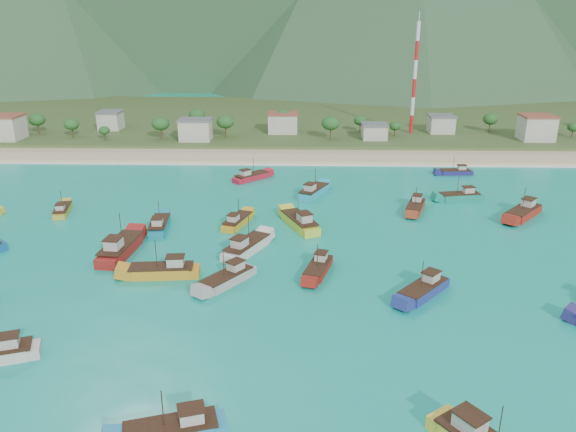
{
  "coord_description": "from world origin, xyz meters",
  "views": [
    {
      "loc": [
        3.6,
        -86.88,
        41.12
      ],
      "look_at": [
        0.77,
        18.0,
        3.0
      ],
      "focal_mm": 35.0,
      "sensor_mm": 36.0,
      "label": 1
    }
  ],
  "objects_px": {
    "boat_11": "(455,173)",
    "boat_29": "(251,177)",
    "boat_14": "(121,249)",
    "boat_30": "(415,207)",
    "boat_0": "(300,223)",
    "boat_17": "(523,213)",
    "boat_12": "(163,272)",
    "boat_10": "(173,431)",
    "boat_3": "(318,269)",
    "boat_25": "(159,226)",
    "boat_4": "(314,192)",
    "boat_28": "(63,211)",
    "boat_13": "(423,290)",
    "boat_5": "(246,248)",
    "boat_8": "(460,197)",
    "boat_32": "(237,222)",
    "boat_22": "(228,279)",
    "radio_tower": "(415,79)"
  },
  "relations": [
    {
      "from": "boat_5",
      "to": "boat_10",
      "type": "height_order",
      "value": "boat_5"
    },
    {
      "from": "boat_4",
      "to": "boat_30",
      "type": "relative_size",
      "value": 1.1
    },
    {
      "from": "boat_17",
      "to": "boat_30",
      "type": "bearing_deg",
      "value": 32.34
    },
    {
      "from": "boat_13",
      "to": "boat_11",
      "type": "bearing_deg",
      "value": -66.36
    },
    {
      "from": "boat_0",
      "to": "boat_22",
      "type": "height_order",
      "value": "boat_0"
    },
    {
      "from": "boat_0",
      "to": "boat_17",
      "type": "relative_size",
      "value": 1.13
    },
    {
      "from": "boat_11",
      "to": "boat_29",
      "type": "xyz_separation_m",
      "value": [
        -54.58,
        -6.64,
        0.16
      ]
    },
    {
      "from": "boat_14",
      "to": "boat_30",
      "type": "bearing_deg",
      "value": 29.19
    },
    {
      "from": "boat_3",
      "to": "boat_13",
      "type": "relative_size",
      "value": 1.01
    },
    {
      "from": "boat_11",
      "to": "boat_29",
      "type": "relative_size",
      "value": 0.94
    },
    {
      "from": "boat_0",
      "to": "boat_30",
      "type": "height_order",
      "value": "boat_0"
    },
    {
      "from": "boat_17",
      "to": "boat_8",
      "type": "bearing_deg",
      "value": -6.37
    },
    {
      "from": "boat_28",
      "to": "boat_17",
      "type": "bearing_deg",
      "value": -12.21
    },
    {
      "from": "boat_3",
      "to": "boat_25",
      "type": "distance_m",
      "value": 36.87
    },
    {
      "from": "boat_11",
      "to": "boat_17",
      "type": "height_order",
      "value": "boat_17"
    },
    {
      "from": "boat_8",
      "to": "boat_13",
      "type": "bearing_deg",
      "value": 148.18
    },
    {
      "from": "boat_10",
      "to": "boat_32",
      "type": "relative_size",
      "value": 1.08
    },
    {
      "from": "boat_0",
      "to": "boat_22",
      "type": "xyz_separation_m",
      "value": [
        -11.41,
        -25.51,
        -0.19
      ]
    },
    {
      "from": "boat_25",
      "to": "boat_28",
      "type": "xyz_separation_m",
      "value": [
        -23.46,
        9.03,
        -0.17
      ]
    },
    {
      "from": "boat_11",
      "to": "boat_29",
      "type": "distance_m",
      "value": 54.98
    },
    {
      "from": "boat_3",
      "to": "boat_14",
      "type": "relative_size",
      "value": 0.74
    },
    {
      "from": "boat_8",
      "to": "boat_17",
      "type": "relative_size",
      "value": 0.93
    },
    {
      "from": "boat_4",
      "to": "boat_25",
      "type": "distance_m",
      "value": 39.11
    },
    {
      "from": "boat_0",
      "to": "boat_14",
      "type": "bearing_deg",
      "value": -179.96
    },
    {
      "from": "radio_tower",
      "to": "boat_29",
      "type": "distance_m",
      "value": 76.99
    },
    {
      "from": "radio_tower",
      "to": "boat_4",
      "type": "relative_size",
      "value": 3.17
    },
    {
      "from": "boat_13",
      "to": "boat_29",
      "type": "distance_m",
      "value": 70.35
    },
    {
      "from": "boat_10",
      "to": "boat_28",
      "type": "relative_size",
      "value": 1.2
    },
    {
      "from": "boat_3",
      "to": "boat_5",
      "type": "relative_size",
      "value": 0.83
    },
    {
      "from": "boat_11",
      "to": "boat_32",
      "type": "distance_m",
      "value": 67.42
    },
    {
      "from": "radio_tower",
      "to": "boat_13",
      "type": "distance_m",
      "value": 119.94
    },
    {
      "from": "boat_22",
      "to": "boat_30",
      "type": "height_order",
      "value": "boat_22"
    },
    {
      "from": "boat_5",
      "to": "boat_8",
      "type": "relative_size",
      "value": 1.16
    },
    {
      "from": "boat_14",
      "to": "boat_32",
      "type": "height_order",
      "value": "boat_14"
    },
    {
      "from": "boat_11",
      "to": "boat_13",
      "type": "bearing_deg",
      "value": 159.05
    },
    {
      "from": "boat_25",
      "to": "boat_30",
      "type": "relative_size",
      "value": 1.02
    },
    {
      "from": "boat_4",
      "to": "boat_29",
      "type": "xyz_separation_m",
      "value": [
        -16.07,
        12.58,
        -0.1
      ]
    },
    {
      "from": "boat_5",
      "to": "boat_25",
      "type": "relative_size",
      "value": 1.14
    },
    {
      "from": "boat_14",
      "to": "boat_32",
      "type": "xyz_separation_m",
      "value": [
        19.39,
        15.4,
        -0.39
      ]
    },
    {
      "from": "boat_12",
      "to": "boat_14",
      "type": "relative_size",
      "value": 0.86
    },
    {
      "from": "boat_3",
      "to": "boat_28",
      "type": "relative_size",
      "value": 1.1
    },
    {
      "from": "boat_5",
      "to": "boat_13",
      "type": "bearing_deg",
      "value": -2.15
    },
    {
      "from": "boat_14",
      "to": "boat_30",
      "type": "height_order",
      "value": "boat_14"
    },
    {
      "from": "boat_10",
      "to": "boat_11",
      "type": "distance_m",
      "value": 114.68
    },
    {
      "from": "boat_8",
      "to": "boat_13",
      "type": "relative_size",
      "value": 1.04
    },
    {
      "from": "boat_11",
      "to": "boat_25",
      "type": "xyz_separation_m",
      "value": [
        -69.92,
        -42.52,
        0.18
      ]
    },
    {
      "from": "boat_11",
      "to": "boat_5",
      "type": "bearing_deg",
      "value": 133.17
    },
    {
      "from": "boat_10",
      "to": "boat_8",
      "type": "bearing_deg",
      "value": -48.78
    },
    {
      "from": "boat_30",
      "to": "boat_17",
      "type": "bearing_deg",
      "value": -170.64
    },
    {
      "from": "boat_22",
      "to": "radio_tower",
      "type": "bearing_deg",
      "value": -77.53
    }
  ]
}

